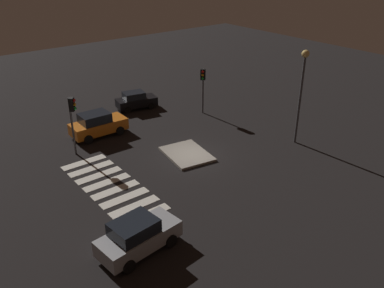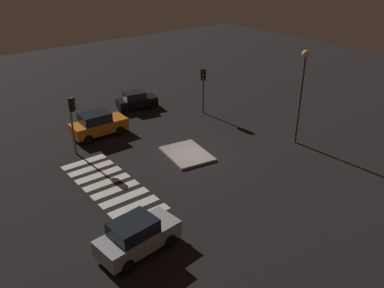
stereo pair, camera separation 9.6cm
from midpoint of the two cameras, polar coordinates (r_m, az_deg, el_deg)
ground_plane at (r=29.64m, az=0.09°, el=-1.74°), size 80.00×80.00×0.00m
traffic_island at (r=29.77m, az=-0.65°, el=-1.41°), size 4.18×3.40×0.18m
car_silver at (r=20.79m, az=-7.58°, el=-12.62°), size 2.36×4.44×1.87m
car_black at (r=38.55m, az=-7.75°, el=6.10°), size 2.29×3.93×1.63m
car_orange at (r=33.40m, az=-12.98°, el=2.71°), size 2.17×4.52×1.95m
traffic_light_south at (r=29.79m, az=-16.34°, el=4.34°), size 0.54×0.53×4.38m
traffic_light_west at (r=36.26m, az=1.67°, el=8.95°), size 0.54×0.54×4.15m
street_lamp at (r=30.98m, az=15.33°, el=8.53°), size 0.56×0.56×7.23m
crosswalk_near at (r=26.61m, az=-11.21°, el=-5.78°), size 8.75×3.20×0.02m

